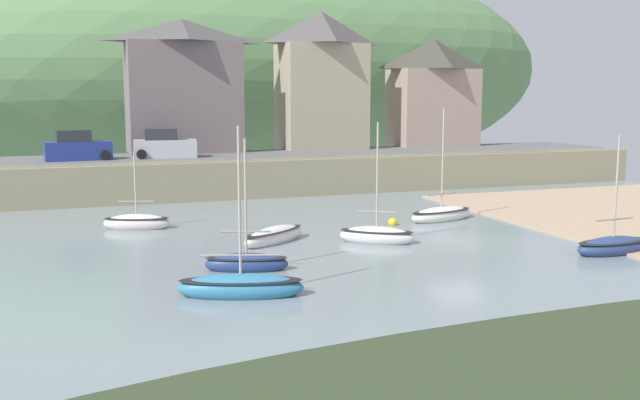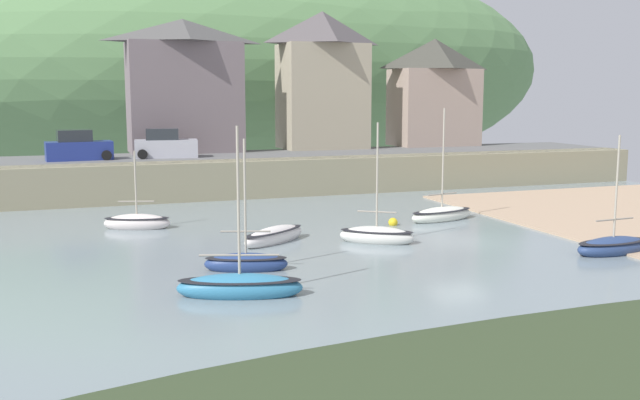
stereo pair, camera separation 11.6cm
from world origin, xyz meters
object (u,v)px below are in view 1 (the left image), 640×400
(sailboat_far_left, at_px, (377,235))
(parked_car_near_slipway, at_px, (77,148))
(waterfront_building_centre, at_px, (321,79))
(sailboat_white_hull, at_px, (441,214))
(waterfront_building_right, at_px, (433,91))
(sailboat_blue_trim, at_px, (137,223))
(motorboat_with_cabin, at_px, (247,262))
(waterfront_building_left, at_px, (183,85))
(sailboat_tall_mast, at_px, (241,287))
(mooring_buoy, at_px, (393,222))
(rowboat_small_beached, at_px, (613,246))
(parked_car_by_wall, at_px, (164,146))
(dinghy_open_wooden, at_px, (274,236))

(sailboat_far_left, relative_size, parked_car_near_slipway, 1.32)
(waterfront_building_centre, bearing_deg, sailboat_white_hull, -91.31)
(waterfront_building_centre, relative_size, waterfront_building_right, 1.21)
(sailboat_white_hull, bearing_deg, sailboat_far_left, -157.39)
(waterfront_building_centre, height_order, sailboat_far_left, waterfront_building_centre)
(sailboat_blue_trim, xyz_separation_m, motorboat_with_cabin, (3.09, -10.13, -0.01))
(waterfront_building_left, relative_size, sailboat_white_hull, 1.57)
(sailboat_blue_trim, xyz_separation_m, sailboat_far_left, (9.84, -7.08, 0.01))
(waterfront_building_centre, bearing_deg, motorboat_with_cabin, -115.13)
(sailboat_tall_mast, bearing_deg, mooring_buoy, 62.05)
(waterfront_building_right, xyz_separation_m, sailboat_tall_mast, (-23.64, -30.66, -6.54))
(waterfront_building_right, xyz_separation_m, rowboat_small_beached, (-7.42, -29.59, -6.55))
(sailboat_far_left, distance_m, motorboat_with_cabin, 7.41)
(rowboat_small_beached, bearing_deg, motorboat_with_cabin, 167.33)
(waterfront_building_centre, height_order, sailboat_tall_mast, waterfront_building_centre)
(sailboat_white_hull, bearing_deg, waterfront_building_centre, 74.90)
(sailboat_blue_trim, relative_size, parked_car_near_slipway, 0.96)
(waterfront_building_left, relative_size, waterfront_building_centre, 0.91)
(waterfront_building_left, distance_m, motorboat_with_cabin, 28.25)
(rowboat_small_beached, height_order, parked_car_by_wall, rowboat_small_beached)
(sailboat_tall_mast, bearing_deg, sailboat_far_left, 57.28)
(sailboat_tall_mast, xyz_separation_m, sailboat_blue_trim, (-2.07, 13.49, -0.01))
(waterfront_building_right, distance_m, sailboat_white_hull, 23.52)
(sailboat_blue_trim, bearing_deg, parked_car_by_wall, 94.19)
(parked_car_near_slipway, bearing_deg, waterfront_building_centre, 8.67)
(sailboat_white_hull, relative_size, parked_car_by_wall, 1.43)
(waterfront_building_right, distance_m, mooring_buoy, 25.44)
(sailboat_blue_trim, bearing_deg, sailboat_tall_mast, -63.26)
(sailboat_tall_mast, distance_m, sailboat_far_left, 10.08)
(dinghy_open_wooden, bearing_deg, rowboat_small_beached, -63.54)
(waterfront_building_centre, xyz_separation_m, sailboat_far_left, (-6.06, -24.25, -7.45))
(waterfront_building_left, height_order, rowboat_small_beached, waterfront_building_left)
(waterfront_building_right, relative_size, sailboat_white_hull, 1.43)
(motorboat_with_cabin, height_order, mooring_buoy, motorboat_with_cabin)
(sailboat_tall_mast, bearing_deg, parked_car_near_slipway, 117.52)
(waterfront_building_left, relative_size, sailboat_tall_mast, 1.65)
(dinghy_open_wooden, height_order, motorboat_with_cabin, motorboat_with_cabin)
(waterfront_building_left, relative_size, sailboat_far_left, 1.72)
(parked_car_by_wall, bearing_deg, sailboat_far_left, -64.60)
(sailboat_far_left, distance_m, parked_car_near_slipway, 23.43)
(motorboat_with_cabin, relative_size, parked_car_near_slipway, 1.22)
(sailboat_far_left, bearing_deg, mooring_buoy, 89.88)
(waterfront_building_left, height_order, sailboat_white_hull, waterfront_building_left)
(rowboat_small_beached, distance_m, motorboat_with_cabin, 15.37)
(sailboat_blue_trim, bearing_deg, rowboat_small_beached, -16.16)
(sailboat_white_hull, xyz_separation_m, sailboat_far_left, (-5.60, -4.13, 0.01))
(sailboat_tall_mast, bearing_deg, parked_car_by_wall, 105.46)
(waterfront_building_left, height_order, waterfront_building_right, waterfront_building_left)
(rowboat_small_beached, distance_m, parked_car_near_slipway, 32.67)
(dinghy_open_wooden, distance_m, parked_car_by_wall, 18.61)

